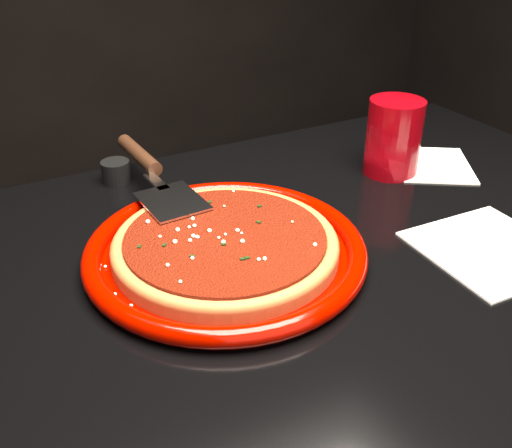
% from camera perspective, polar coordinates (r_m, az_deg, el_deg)
% --- Properties ---
extents(plate, '(0.45, 0.45, 0.03)m').
position_cam_1_polar(plate, '(0.73, -3.05, -2.60)').
color(plate, '#810500').
rests_on(plate, table).
extents(pizza_crust, '(0.36, 0.36, 0.01)m').
position_cam_1_polar(pizza_crust, '(0.73, -3.06, -2.33)').
color(pizza_crust, brown).
rests_on(pizza_crust, plate).
extents(pizza_crust_rim, '(0.36, 0.36, 0.02)m').
position_cam_1_polar(pizza_crust_rim, '(0.73, -3.07, -1.85)').
color(pizza_crust_rim, brown).
rests_on(pizza_crust_rim, plate).
extents(pizza_sauce, '(0.32, 0.32, 0.01)m').
position_cam_1_polar(pizza_sauce, '(0.72, -3.08, -1.50)').
color(pizza_sauce, maroon).
rests_on(pizza_sauce, plate).
extents(parmesan_dusting, '(0.25, 0.25, 0.01)m').
position_cam_1_polar(parmesan_dusting, '(0.72, -3.10, -1.01)').
color(parmesan_dusting, '#FBF2C8').
rests_on(parmesan_dusting, plate).
extents(basil_flecks, '(0.23, 0.23, 0.00)m').
position_cam_1_polar(basil_flecks, '(0.72, -3.10, -1.08)').
color(basil_flecks, black).
rests_on(basil_flecks, plate).
extents(pizza_server, '(0.11, 0.34, 0.03)m').
position_cam_1_polar(pizza_server, '(0.87, -10.05, 5.07)').
color(pizza_server, silver).
rests_on(pizza_server, plate).
extents(cup, '(0.10, 0.10, 0.12)m').
position_cam_1_polar(cup, '(0.97, 13.58, 8.43)').
color(cup, '#8E030A').
rests_on(cup, table).
extents(napkin_a, '(0.18, 0.18, 0.00)m').
position_cam_1_polar(napkin_a, '(0.82, 22.39, -2.35)').
color(napkin_a, silver).
rests_on(napkin_a, table).
extents(napkin_b, '(0.20, 0.20, 0.00)m').
position_cam_1_polar(napkin_b, '(1.04, 16.88, 5.72)').
color(napkin_b, silver).
rests_on(napkin_b, table).
extents(ramekin, '(0.06, 0.06, 0.04)m').
position_cam_1_polar(ramekin, '(0.96, -13.82, 5.11)').
color(ramekin, black).
rests_on(ramekin, table).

